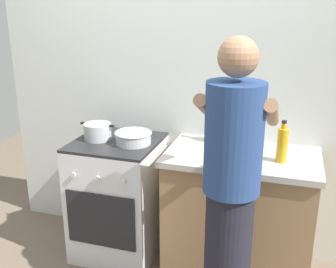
{
  "coord_description": "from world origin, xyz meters",
  "views": [
    {
      "loc": [
        0.82,
        -2.33,
        1.84
      ],
      "look_at": [
        0.05,
        0.12,
        1.0
      ],
      "focal_mm": 42.71,
      "sensor_mm": 36.0,
      "label": 1
    }
  ],
  "objects_px": {
    "oil_bottle": "(282,144)",
    "person": "(231,197)",
    "mixing_bowl": "(133,137)",
    "utensil_crock": "(215,130)",
    "stove_range": "(119,197)",
    "pot": "(98,131)"
  },
  "relations": [
    {
      "from": "pot",
      "to": "oil_bottle",
      "type": "height_order",
      "value": "oil_bottle"
    },
    {
      "from": "stove_range",
      "to": "person",
      "type": "distance_m",
      "value": 1.14
    },
    {
      "from": "person",
      "to": "oil_bottle",
      "type": "bearing_deg",
      "value": 64.8
    },
    {
      "from": "mixing_bowl",
      "to": "person",
      "type": "relative_size",
      "value": 0.16
    },
    {
      "from": "stove_range",
      "to": "mixing_bowl",
      "type": "distance_m",
      "value": 0.52
    },
    {
      "from": "pot",
      "to": "person",
      "type": "distance_m",
      "value": 1.19
    },
    {
      "from": "stove_range",
      "to": "utensil_crock",
      "type": "bearing_deg",
      "value": 16.47
    },
    {
      "from": "stove_range",
      "to": "pot",
      "type": "distance_m",
      "value": 0.53
    },
    {
      "from": "stove_range",
      "to": "utensil_crock",
      "type": "distance_m",
      "value": 0.89
    },
    {
      "from": "utensil_crock",
      "to": "mixing_bowl",
      "type": "bearing_deg",
      "value": -158.27
    },
    {
      "from": "pot",
      "to": "utensil_crock",
      "type": "height_order",
      "value": "utensil_crock"
    },
    {
      "from": "mixing_bowl",
      "to": "utensil_crock",
      "type": "height_order",
      "value": "utensil_crock"
    },
    {
      "from": "mixing_bowl",
      "to": "utensil_crock",
      "type": "bearing_deg",
      "value": 21.73
    },
    {
      "from": "stove_range",
      "to": "oil_bottle",
      "type": "bearing_deg",
      "value": -2.67
    },
    {
      "from": "mixing_bowl",
      "to": "stove_range",
      "type": "bearing_deg",
      "value": 174.22
    },
    {
      "from": "stove_range",
      "to": "mixing_bowl",
      "type": "bearing_deg",
      "value": -5.78
    },
    {
      "from": "utensil_crock",
      "to": "person",
      "type": "xyz_separation_m",
      "value": [
        0.23,
        -0.75,
        -0.13
      ]
    },
    {
      "from": "mixing_bowl",
      "to": "utensil_crock",
      "type": "xyz_separation_m",
      "value": [
        0.54,
        0.21,
        0.04
      ]
    },
    {
      "from": "utensil_crock",
      "to": "oil_bottle",
      "type": "height_order",
      "value": "utensil_crock"
    },
    {
      "from": "pot",
      "to": "utensil_crock",
      "type": "distance_m",
      "value": 0.85
    },
    {
      "from": "pot",
      "to": "person",
      "type": "bearing_deg",
      "value": -27.13
    },
    {
      "from": "oil_bottle",
      "to": "person",
      "type": "xyz_separation_m",
      "value": [
        -0.23,
        -0.49,
        -0.15
      ]
    }
  ]
}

